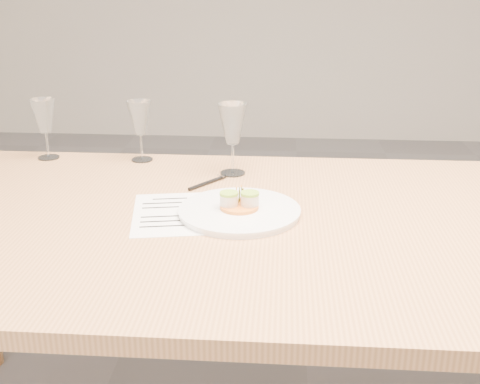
# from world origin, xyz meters

# --- Properties ---
(dining_table) EXTENTS (2.40, 1.00, 0.75)m
(dining_table) POSITION_xyz_m (0.00, 0.00, 0.68)
(dining_table) COLOR tan
(dining_table) RESTS_ON ground
(dinner_plate) EXTENTS (0.29, 0.29, 0.08)m
(dinner_plate) POSITION_xyz_m (-0.20, 0.02, 0.76)
(dinner_plate) COLOR white
(dinner_plate) RESTS_ON dining_table
(recipe_sheet) EXTENTS (0.26, 0.30, 0.00)m
(recipe_sheet) POSITION_xyz_m (-0.35, 0.02, 0.75)
(recipe_sheet) COLOR white
(recipe_sheet) RESTS_ON dining_table
(ballpoint_pen) EXTENTS (0.09, 0.12, 0.01)m
(ballpoint_pen) POSITION_xyz_m (-0.30, 0.23, 0.76)
(ballpoint_pen) COLOR black
(ballpoint_pen) RESTS_ON dining_table
(wine_glass_0) EXTENTS (0.07, 0.07, 0.19)m
(wine_glass_0) POSITION_xyz_m (-0.83, 0.43, 0.88)
(wine_glass_0) COLOR white
(wine_glass_0) RESTS_ON dining_table
(wine_glass_1) EXTENTS (0.07, 0.07, 0.18)m
(wine_glass_1) POSITION_xyz_m (-0.53, 0.43, 0.88)
(wine_glass_1) COLOR white
(wine_glass_1) RESTS_ON dining_table
(wine_glass_2) EXTENTS (0.08, 0.08, 0.20)m
(wine_glass_2) POSITION_xyz_m (-0.24, 0.33, 0.89)
(wine_glass_2) COLOR white
(wine_glass_2) RESTS_ON dining_table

